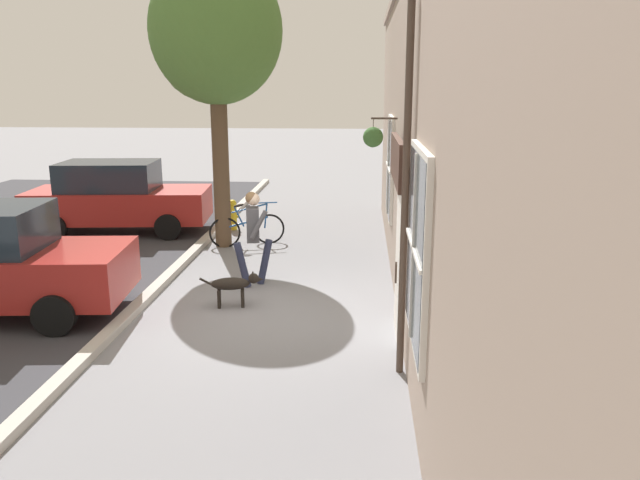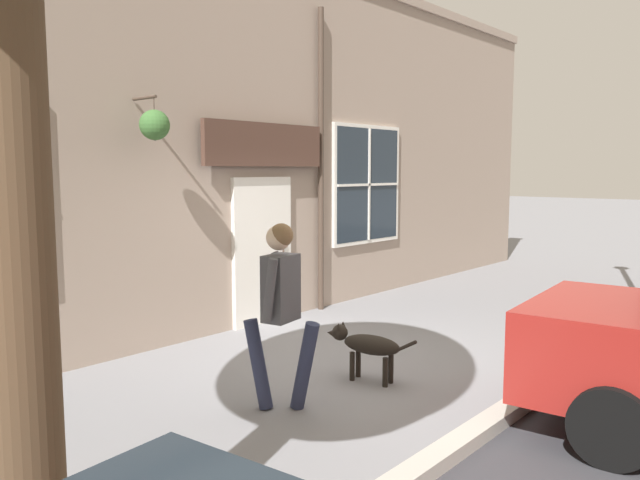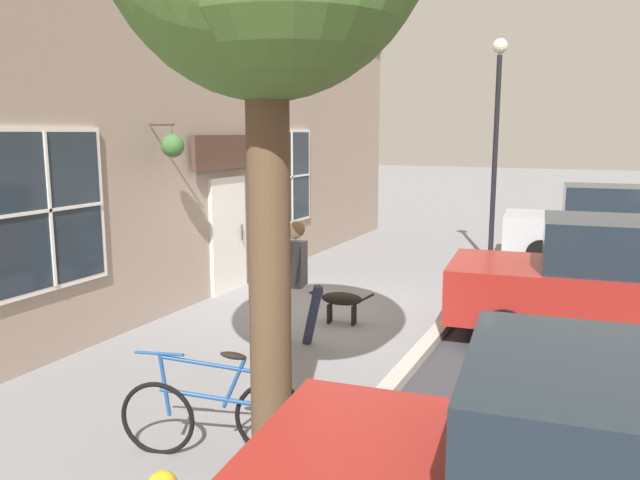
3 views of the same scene
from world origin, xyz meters
name	(u,v)px [view 2 (image 2 of 3)]	position (x,y,z in m)	size (l,w,h in m)	color
ground_plane	(352,364)	(0.00, 0.00, 0.00)	(90.00, 90.00, 0.00)	gray
storefront_facade	(215,136)	(-2.34, 0.01, 2.65)	(0.95, 18.00, 5.32)	gray
pedestrian_walking	(281,298)	(0.32, -1.46, 1.04)	(0.69, 0.55, 1.73)	#282D47
dog_on_leash	(367,345)	(0.45, -0.33, 0.38)	(1.04, 0.33, 0.59)	black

